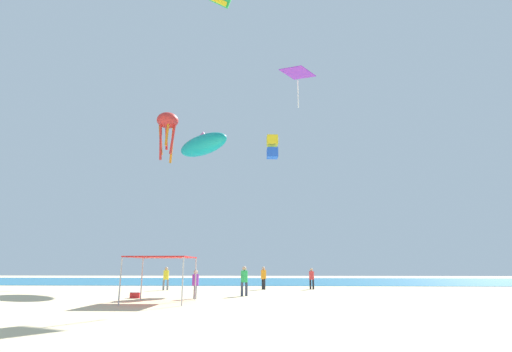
{
  "coord_description": "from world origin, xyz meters",
  "views": [
    {
      "loc": [
        -0.6,
        -21.3,
        1.83
      ],
      "look_at": [
        -2.08,
        9.68,
        9.07
      ],
      "focal_mm": 27.14,
      "sensor_mm": 36.0,
      "label": 1
    }
  ],
  "objects_px": {
    "kite_octopus_red": "(167,123)",
    "person_near_tent": "(264,276)",
    "person_far_shore": "(166,276)",
    "kite_inflatable_teal": "(203,145)",
    "person_leftmost": "(244,278)",
    "kite_diamond_purple": "(298,75)",
    "person_central": "(312,277)",
    "person_rightmost": "(195,282)",
    "cooler_box": "(135,295)",
    "kite_box_yellow": "(272,147)",
    "canopy_tent": "(162,259)"
  },
  "relations": [
    {
      "from": "person_leftmost",
      "to": "cooler_box",
      "type": "relative_size",
      "value": 3.2
    },
    {
      "from": "person_central",
      "to": "kite_octopus_red",
      "type": "bearing_deg",
      "value": 13.9
    },
    {
      "from": "canopy_tent",
      "to": "person_near_tent",
      "type": "xyz_separation_m",
      "value": [
        5.01,
        11.74,
        -1.16
      ]
    },
    {
      "from": "canopy_tent",
      "to": "cooler_box",
      "type": "relative_size",
      "value": 5.53
    },
    {
      "from": "kite_diamond_purple",
      "to": "person_near_tent",
      "type": "bearing_deg",
      "value": -112.11
    },
    {
      "from": "cooler_box",
      "to": "person_central",
      "type": "bearing_deg",
      "value": 39.92
    },
    {
      "from": "kite_box_yellow",
      "to": "person_far_shore",
      "type": "bearing_deg",
      "value": 15.98
    },
    {
      "from": "person_rightmost",
      "to": "kite_octopus_red",
      "type": "relative_size",
      "value": 0.27
    },
    {
      "from": "person_central",
      "to": "cooler_box",
      "type": "bearing_deg",
      "value": 84.62
    },
    {
      "from": "person_near_tent",
      "to": "person_rightmost",
      "type": "height_order",
      "value": "person_near_tent"
    },
    {
      "from": "person_near_tent",
      "to": "kite_octopus_red",
      "type": "height_order",
      "value": "kite_octopus_red"
    },
    {
      "from": "person_leftmost",
      "to": "kite_octopus_red",
      "type": "relative_size",
      "value": 0.31
    },
    {
      "from": "kite_diamond_purple",
      "to": "cooler_box",
      "type": "bearing_deg",
      "value": -30.84
    },
    {
      "from": "person_central",
      "to": "kite_inflatable_teal",
      "type": "height_order",
      "value": "kite_inflatable_teal"
    },
    {
      "from": "person_far_shore",
      "to": "person_rightmost",
      "type": "bearing_deg",
      "value": -69.84
    },
    {
      "from": "person_leftmost",
      "to": "person_central",
      "type": "relative_size",
      "value": 1.09
    },
    {
      "from": "kite_inflatable_teal",
      "to": "kite_diamond_purple",
      "type": "bearing_deg",
      "value": 175.87
    },
    {
      "from": "person_far_shore",
      "to": "kite_inflatable_teal",
      "type": "xyz_separation_m",
      "value": [
        1.48,
        5.64,
        12.64
      ]
    },
    {
      "from": "person_rightmost",
      "to": "person_far_shore",
      "type": "height_order",
      "value": "person_far_shore"
    },
    {
      "from": "person_far_shore",
      "to": "kite_diamond_purple",
      "type": "bearing_deg",
      "value": -25.0
    },
    {
      "from": "cooler_box",
      "to": "kite_octopus_red",
      "type": "bearing_deg",
      "value": 102.52
    },
    {
      "from": "person_leftmost",
      "to": "person_rightmost",
      "type": "xyz_separation_m",
      "value": [
        -2.68,
        -2.15,
        -0.13
      ]
    },
    {
      "from": "kite_box_yellow",
      "to": "person_near_tent",
      "type": "bearing_deg",
      "value": 63.82
    },
    {
      "from": "person_near_tent",
      "to": "kite_diamond_purple",
      "type": "distance_m",
      "value": 16.2
    },
    {
      "from": "canopy_tent",
      "to": "kite_octopus_red",
      "type": "height_order",
      "value": "kite_octopus_red"
    },
    {
      "from": "kite_box_yellow",
      "to": "kite_inflatable_teal",
      "type": "bearing_deg",
      "value": -23.84
    },
    {
      "from": "person_leftmost",
      "to": "cooler_box",
      "type": "distance_m",
      "value": 6.6
    },
    {
      "from": "canopy_tent",
      "to": "kite_box_yellow",
      "type": "bearing_deg",
      "value": 67.27
    },
    {
      "from": "person_central",
      "to": "kite_box_yellow",
      "type": "relative_size",
      "value": 0.79
    },
    {
      "from": "person_leftmost",
      "to": "cooler_box",
      "type": "bearing_deg",
      "value": 161.03
    },
    {
      "from": "person_central",
      "to": "person_rightmost",
      "type": "xyz_separation_m",
      "value": [
        -7.6,
        -9.68,
        -0.04
      ]
    },
    {
      "from": "person_central",
      "to": "person_far_shore",
      "type": "bearing_deg",
      "value": 53.05
    },
    {
      "from": "cooler_box",
      "to": "kite_box_yellow",
      "type": "relative_size",
      "value": 0.27
    },
    {
      "from": "kite_diamond_purple",
      "to": "kite_octopus_red",
      "type": "bearing_deg",
      "value": -98.2
    },
    {
      "from": "person_leftmost",
      "to": "person_rightmost",
      "type": "bearing_deg",
      "value": -176.57
    },
    {
      "from": "person_near_tent",
      "to": "person_rightmost",
      "type": "bearing_deg",
      "value": 130.29
    },
    {
      "from": "kite_octopus_red",
      "to": "kite_box_yellow",
      "type": "xyz_separation_m",
      "value": [
        12.2,
        -7.48,
        -5.45
      ]
    },
    {
      "from": "person_rightmost",
      "to": "kite_box_yellow",
      "type": "distance_m",
      "value": 16.88
    },
    {
      "from": "cooler_box",
      "to": "kite_diamond_purple",
      "type": "distance_m",
      "value": 19.46
    },
    {
      "from": "cooler_box",
      "to": "person_near_tent",
      "type": "bearing_deg",
      "value": 50.58
    },
    {
      "from": "kite_diamond_purple",
      "to": "kite_octopus_red",
      "type": "distance_m",
      "value": 20.33
    },
    {
      "from": "kite_diamond_purple",
      "to": "person_far_shore",
      "type": "bearing_deg",
      "value": -71.7
    },
    {
      "from": "person_near_tent",
      "to": "person_far_shore",
      "type": "bearing_deg",
      "value": 71.09
    },
    {
      "from": "person_leftmost",
      "to": "person_near_tent",
      "type": "bearing_deg",
      "value": 46.51
    },
    {
      "from": "person_near_tent",
      "to": "person_leftmost",
      "type": "distance_m",
      "value": 7.11
    },
    {
      "from": "kite_octopus_red",
      "to": "person_near_tent",
      "type": "bearing_deg",
      "value": -148.06
    },
    {
      "from": "person_central",
      "to": "kite_box_yellow",
      "type": "distance_m",
      "value": 12.16
    },
    {
      "from": "person_near_tent",
      "to": "person_leftmost",
      "type": "xyz_separation_m",
      "value": [
        -1.02,
        -7.04,
        0.02
      ]
    },
    {
      "from": "kite_diamond_purple",
      "to": "kite_octopus_red",
      "type": "xyz_separation_m",
      "value": [
        -14.24,
        14.39,
        1.8
      ]
    },
    {
      "from": "person_rightmost",
      "to": "canopy_tent",
      "type": "bearing_deg",
      "value": -43.77
    }
  ]
}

